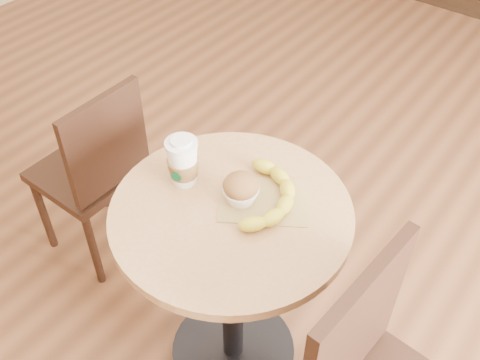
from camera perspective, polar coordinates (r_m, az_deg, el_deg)
The scene contains 6 objects.
cafe_table at distance 1.70m, azimuth -0.83°, elevation -8.34°, with size 0.67×0.67×0.75m.
chair_left at distance 2.16m, azimuth -14.47°, elevation 1.05°, with size 0.36×0.36×0.81m.
kraft_bag at distance 1.54m, azimuth 2.43°, elevation -2.09°, with size 0.24×0.18×0.00m, color #A4864F.
coffee_cup at distance 1.56m, azimuth -5.82°, elevation 1.74°, with size 0.09×0.09×0.15m.
muffin at distance 1.51m, azimuth 0.08°, elevation -0.95°, with size 0.10×0.10×0.09m.
banana at distance 1.53m, azimuth 2.33°, elevation -1.63°, with size 0.21×0.28×0.04m, color gold, non-canonical shape.
Camera 1 is at (0.62, -0.93, 1.86)m, focal length 42.00 mm.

